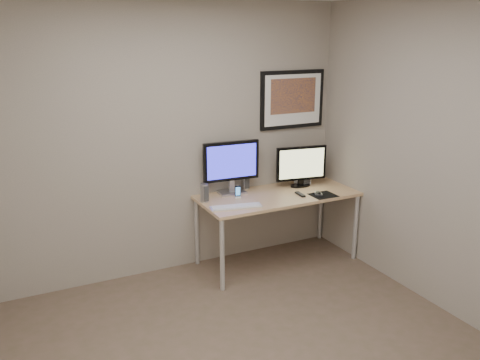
# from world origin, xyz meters

# --- Properties ---
(floor) EXTENTS (3.60, 3.60, 0.00)m
(floor) POSITION_xyz_m (0.00, 0.00, 0.00)
(floor) COLOR brown
(floor) RESTS_ON ground
(room) EXTENTS (3.60, 3.60, 3.60)m
(room) POSITION_xyz_m (0.00, 0.45, 1.64)
(room) COLOR white
(room) RESTS_ON ground
(desk) EXTENTS (1.60, 0.70, 0.73)m
(desk) POSITION_xyz_m (1.00, 1.35, 0.66)
(desk) COLOR tan
(desk) RESTS_ON floor
(framed_art) EXTENTS (0.75, 0.04, 0.60)m
(framed_art) POSITION_xyz_m (1.35, 1.68, 1.62)
(framed_art) COLOR black
(framed_art) RESTS_ON room
(monitor_large) EXTENTS (0.58, 0.20, 0.53)m
(monitor_large) POSITION_xyz_m (0.60, 1.59, 1.02)
(monitor_large) COLOR #B1B1B6
(monitor_large) RESTS_ON desk
(monitor_tv) EXTENTS (0.55, 0.16, 0.43)m
(monitor_tv) POSITION_xyz_m (1.36, 1.48, 0.96)
(monitor_tv) COLOR black
(monitor_tv) RESTS_ON desk
(speaker_left) EXTENTS (0.09, 0.09, 0.18)m
(speaker_left) POSITION_xyz_m (0.25, 1.46, 0.82)
(speaker_left) COLOR #B1B1B6
(speaker_left) RESTS_ON desk
(speaker_right) EXTENTS (0.07, 0.07, 0.17)m
(speaker_right) POSITION_xyz_m (0.79, 1.66, 0.81)
(speaker_right) COLOR #B1B1B6
(speaker_right) RESTS_ON desk
(phone_dock) EXTENTS (0.07, 0.07, 0.12)m
(phone_dock) POSITION_xyz_m (0.59, 1.43, 0.79)
(phone_dock) COLOR black
(phone_dock) RESTS_ON desk
(keyboard) EXTENTS (0.50, 0.22, 0.02)m
(keyboard) POSITION_xyz_m (0.45, 1.18, 0.74)
(keyboard) COLOR silver
(keyboard) RESTS_ON desk
(mousepad) EXTENTS (0.24, 0.22, 0.00)m
(mousepad) POSITION_xyz_m (1.39, 1.12, 0.73)
(mousepad) COLOR black
(mousepad) RESTS_ON desk
(mouse) EXTENTS (0.08, 0.11, 0.03)m
(mouse) POSITION_xyz_m (1.35, 1.15, 0.75)
(mouse) COLOR black
(mouse) RESTS_ON mousepad
(remote) EXTENTS (0.06, 0.16, 0.02)m
(remote) POSITION_xyz_m (1.19, 1.23, 0.74)
(remote) COLOR black
(remote) RESTS_ON desk
(fan_unit) EXTENTS (0.16, 0.12, 0.23)m
(fan_unit) POSITION_xyz_m (1.41, 1.53, 0.84)
(fan_unit) COLOR silver
(fan_unit) RESTS_ON desk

